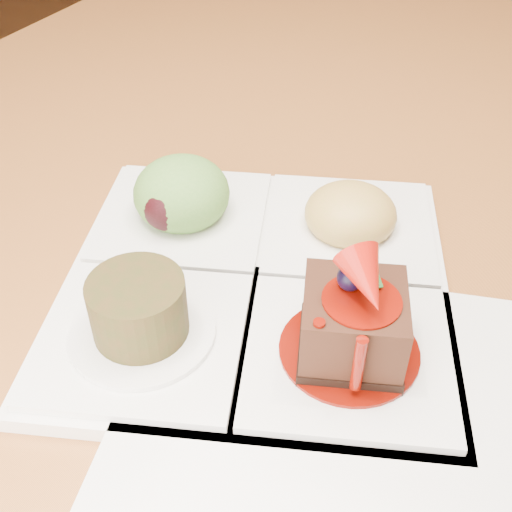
% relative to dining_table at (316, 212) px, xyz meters
% --- Properties ---
extents(dining_table, '(1.00, 1.80, 0.75)m').
position_rel_dining_table_xyz_m(dining_table, '(0.00, 0.00, 0.00)').
color(dining_table, '#A25F29').
rests_on(dining_table, ground).
extents(sampler_plate, '(0.36, 0.36, 0.11)m').
position_rel_dining_table_xyz_m(sampler_plate, '(0.03, -0.20, 0.09)').
color(sampler_plate, white).
rests_on(sampler_plate, dining_table).
extents(second_plate, '(0.35, 0.35, 0.01)m').
position_rel_dining_table_xyz_m(second_plate, '(0.14, -0.30, 0.07)').
color(second_plate, white).
rests_on(second_plate, dining_table).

